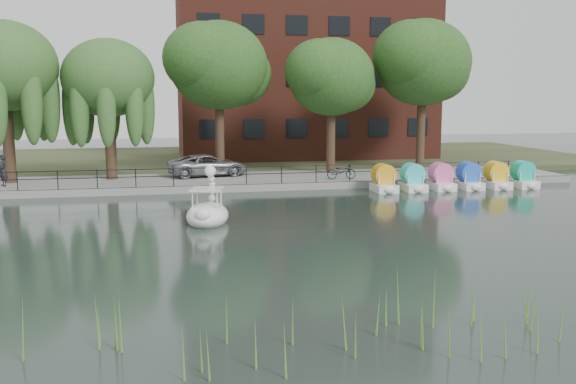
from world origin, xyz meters
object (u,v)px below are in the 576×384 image
object	(u,v)px
bicycle	(341,171)
swan_boat	(208,211)
minivan	(208,164)
pedestrian	(3,168)

from	to	relation	value
bicycle	swan_boat	xyz separation A→B (m)	(-8.58, -9.59, -0.39)
minivan	swan_boat	distance (m)	12.62
minivan	swan_boat	size ratio (longest dim) A/B	1.79
bicycle	minivan	bearing A→B (deg)	69.39
minivan	bicycle	world-z (taller)	minivan
pedestrian	swan_boat	xyz separation A→B (m)	(10.24, -10.31, -0.88)
pedestrian	swan_boat	distance (m)	14.56
bicycle	pedestrian	world-z (taller)	pedestrian
minivan	bicycle	size ratio (longest dim) A/B	3.20
minivan	pedestrian	xyz separation A→B (m)	(-11.23, -2.26, 0.22)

